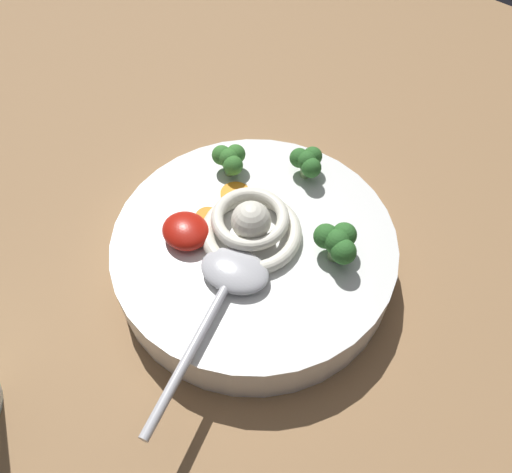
# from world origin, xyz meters

# --- Properties ---
(table_slab) EXTENTS (1.22, 1.22, 0.03)m
(table_slab) POSITION_xyz_m (0.00, 0.00, 0.01)
(table_slab) COLOR #936D47
(table_slab) RESTS_ON ground
(soup_bowl) EXTENTS (0.26, 0.26, 0.05)m
(soup_bowl) POSITION_xyz_m (-0.02, -0.00, 0.05)
(soup_bowl) COLOR white
(soup_bowl) RESTS_ON table_slab
(noodle_pile) EXTENTS (0.10, 0.10, 0.04)m
(noodle_pile) POSITION_xyz_m (-0.02, -0.00, 0.08)
(noodle_pile) COLOR silver
(noodle_pile) RESTS_ON soup_bowl
(soup_spoon) EXTENTS (0.09, 0.17, 0.02)m
(soup_spoon) POSITION_xyz_m (-0.04, 0.05, 0.08)
(soup_spoon) COLOR #B7B7BC
(soup_spoon) RESTS_ON soup_bowl
(chili_sauce_dollop) EXTENTS (0.04, 0.04, 0.02)m
(chili_sauce_dollop) POSITION_xyz_m (0.02, 0.04, 0.08)
(chili_sauce_dollop) COLOR #B2190F
(chili_sauce_dollop) RESTS_ON soup_bowl
(broccoli_floret_center) EXTENTS (0.04, 0.03, 0.03)m
(broccoli_floret_center) POSITION_xyz_m (0.05, -0.05, 0.09)
(broccoli_floret_center) COLOR #7A9E60
(broccoli_floret_center) RESTS_ON soup_bowl
(broccoli_floret_far) EXTENTS (0.04, 0.04, 0.03)m
(broccoli_floret_far) POSITION_xyz_m (-0.09, -0.03, 0.09)
(broccoli_floret_far) COLOR #7A9E60
(broccoli_floret_far) RESTS_ON soup_bowl
(broccoli_floret_rear) EXTENTS (0.04, 0.03, 0.03)m
(broccoli_floret_rear) POSITION_xyz_m (-0.01, -0.09, 0.09)
(broccoli_floret_rear) COLOR #7A9E60
(broccoli_floret_rear) RESTS_ON soup_bowl
(carrot_slice_front) EXTENTS (0.02, 0.02, 0.01)m
(carrot_slice_front) POSITION_xyz_m (0.02, 0.01, 0.08)
(carrot_slice_front) COLOR orange
(carrot_slice_front) RESTS_ON soup_bowl
(carrot_slice_left) EXTENTS (0.03, 0.03, 0.01)m
(carrot_slice_left) POSITION_xyz_m (0.02, -0.03, 0.07)
(carrot_slice_left) COLOR orange
(carrot_slice_left) RESTS_ON soup_bowl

